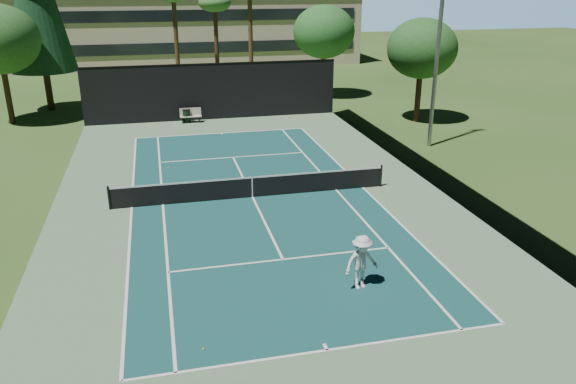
# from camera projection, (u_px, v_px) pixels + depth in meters

# --- Properties ---
(ground) EXTENTS (160.00, 160.00, 0.00)m
(ground) POSITION_uv_depth(u_px,v_px,m) (252.00, 197.00, 26.27)
(ground) COLOR #32521E
(ground) RESTS_ON ground
(apron_slab) EXTENTS (18.00, 32.00, 0.01)m
(apron_slab) POSITION_uv_depth(u_px,v_px,m) (252.00, 197.00, 26.27)
(apron_slab) COLOR #5D815A
(apron_slab) RESTS_ON ground
(court_surface) EXTENTS (10.97, 23.77, 0.01)m
(court_surface) POSITION_uv_depth(u_px,v_px,m) (252.00, 197.00, 26.27)
(court_surface) COLOR #164846
(court_surface) RESTS_ON ground
(court_lines) EXTENTS (11.07, 23.87, 0.01)m
(court_lines) POSITION_uv_depth(u_px,v_px,m) (252.00, 197.00, 26.26)
(court_lines) COLOR white
(court_lines) RESTS_ON ground
(tennis_net) EXTENTS (12.90, 0.10, 1.10)m
(tennis_net) POSITION_uv_depth(u_px,v_px,m) (252.00, 186.00, 26.07)
(tennis_net) COLOR black
(tennis_net) RESTS_ON ground
(fence) EXTENTS (18.04, 32.05, 4.03)m
(fence) POSITION_uv_depth(u_px,v_px,m) (251.00, 156.00, 25.61)
(fence) COLOR black
(fence) RESTS_ON ground
(player) EXTENTS (1.33, 0.93, 1.88)m
(player) POSITION_uv_depth(u_px,v_px,m) (362.00, 262.00, 18.32)
(player) COLOR white
(player) RESTS_ON ground
(tennis_ball_a) EXTENTS (0.06, 0.06, 0.06)m
(tennis_ball_a) POSITION_uv_depth(u_px,v_px,m) (203.00, 349.00, 15.51)
(tennis_ball_a) COLOR #CCE734
(tennis_ball_a) RESTS_ON ground
(tennis_ball_b) EXTENTS (0.07, 0.07, 0.07)m
(tennis_ball_b) POSITION_uv_depth(u_px,v_px,m) (155.00, 191.00, 26.91)
(tennis_ball_b) COLOR #E7F537
(tennis_ball_b) RESTS_ON ground
(tennis_ball_c) EXTENTS (0.07, 0.07, 0.07)m
(tennis_ball_c) POSITION_uv_depth(u_px,v_px,m) (277.00, 175.00, 29.18)
(tennis_ball_c) COLOR yellow
(tennis_ball_c) RESTS_ON ground
(tennis_ball_d) EXTENTS (0.07, 0.07, 0.07)m
(tennis_ball_d) POSITION_uv_depth(u_px,v_px,m) (168.00, 168.00, 30.29)
(tennis_ball_d) COLOR gold
(tennis_ball_d) RESTS_ON ground
(park_bench) EXTENTS (1.50, 0.45, 1.02)m
(park_bench) POSITION_uv_depth(u_px,v_px,m) (191.00, 115.00, 39.69)
(park_bench) COLOR beige
(park_bench) RESTS_ON ground
(trash_bin) EXTENTS (0.56, 0.56, 0.95)m
(trash_bin) POSITION_uv_depth(u_px,v_px,m) (187.00, 116.00, 39.72)
(trash_bin) COLOR black
(trash_bin) RESTS_ON ground
(palm_b) EXTENTS (2.80, 2.80, 8.42)m
(palm_b) POSITION_uv_depth(u_px,v_px,m) (215.00, 6.00, 47.59)
(palm_b) COLOR #412A1C
(palm_b) RESTS_ON ground
(decid_tree_a) EXTENTS (5.12, 5.12, 7.62)m
(decid_tree_a) POSITION_uv_depth(u_px,v_px,m) (324.00, 32.00, 46.48)
(decid_tree_a) COLOR #3E2E1A
(decid_tree_a) RESTS_ON ground
(decid_tree_b) EXTENTS (4.80, 4.80, 7.14)m
(decid_tree_b) POSITION_uv_depth(u_px,v_px,m) (422.00, 49.00, 38.38)
(decid_tree_b) COLOR #462D1E
(decid_tree_b) RESTS_ON ground
(campus_building) EXTENTS (40.50, 12.50, 8.30)m
(campus_building) POSITION_uv_depth(u_px,v_px,m) (185.00, 27.00, 66.55)
(campus_building) COLOR beige
(campus_building) RESTS_ON ground
(light_pole) EXTENTS (0.90, 0.25, 12.22)m
(light_pole) POSITION_uv_depth(u_px,v_px,m) (439.00, 37.00, 32.01)
(light_pole) COLOR gray
(light_pole) RESTS_ON ground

